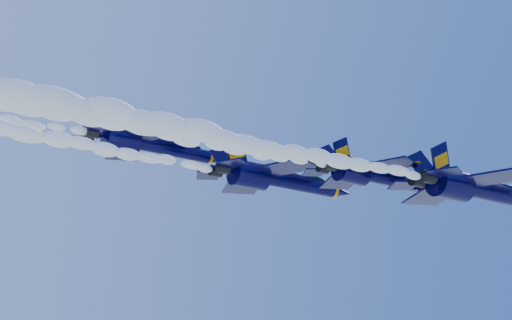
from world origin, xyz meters
TOP-DOWN VIEW (x-y plane):
  - jet_lead at (15.07, -12.67)m, footprint 19.44×15.95m
  - smoke_trail_jet_lead at (-14.39, -12.67)m, footprint 42.30×2.32m
  - jet_second at (7.14, -6.31)m, footprint 15.93×13.07m
  - smoke_trail_jet_second at (-20.82, -6.31)m, footprint 42.30×1.90m
  - jet_third at (1.67, 3.32)m, footprint 18.83×15.45m
  - smoke_trail_jet_third at (-27.53, 3.32)m, footprint 42.30×2.25m
  - jet_fourth at (-10.74, 9.94)m, footprint 17.58×14.42m

SIDE VIEW (x-z plane):
  - smoke_trail_jet_lead at x=-14.39m, z-range 148.22..150.31m
  - jet_lead at x=15.07m, z-range 146.11..153.34m
  - smoke_trail_jet_second at x=-20.82m, z-range 150.15..151.86m
  - jet_second at x=7.14m, z-range 148.47..154.39m
  - smoke_trail_jet_third at x=-27.53m, z-range 151.06..153.09m
  - jet_third at x=1.67m, z-range 149.03..156.02m
  - jet_fourth at x=-10.74m, z-range 152.80..159.33m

